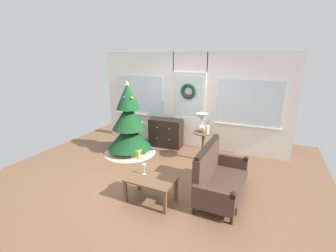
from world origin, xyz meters
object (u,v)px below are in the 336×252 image
Objects in this scene: table_lamp at (202,120)px; settee_sofa at (217,176)px; dresser_cabinet at (166,133)px; wine_glass at (144,167)px; flower_vase at (207,129)px; gift_box at (137,154)px; christmas_tree at (129,127)px; side_table at (203,140)px; coffee_table at (151,182)px.

settee_sofa is at bearing -63.39° from table_lamp.
wine_glass is at bearing -74.58° from dresser_cabinet.
table_lamp is 2.04m from wine_glass.
gift_box is (-1.63, -0.47, -0.73)m from flower_vase.
table_lamp is (-0.70, 1.39, 0.63)m from settee_sofa.
side_table is (1.88, 0.30, -0.19)m from christmas_tree.
wine_glass is at bearing -54.00° from gift_box.
settee_sofa is 6.58× the size of gift_box.
table_lamp is 1.94× the size of gift_box.
wine_glass is at bearing -103.95° from table_lamp.
table_lamp is 2.26× the size of wine_glass.
christmas_tree is 5.39× the size of flower_vase.
gift_box is at bearing 126.00° from wine_glass.
coffee_table is at bearing -100.55° from side_table.
settee_sofa reaches higher than dresser_cabinet.
table_lamp reaches higher than flower_vase.
wine_glass is 1.74m from gift_box.
side_table is 2.06× the size of flower_vase.
gift_box is at bearing -158.72° from table_lamp.
side_table is at bearing 115.24° from settee_sofa.
dresser_cabinet is 2.09× the size of table_lamp.
table_lamp reaches higher than settee_sofa.
gift_box is (-1.53, -0.53, -0.40)m from side_table.
table_lamp reaches higher than side_table.
dresser_cabinet reaches higher than coffee_table.
side_table is 1.97m from wine_glass.
flower_vase is at bearing 16.16° from gift_box.
dresser_cabinet reaches higher than wine_glass.
gift_box is at bearing 128.60° from coffee_table.
coffee_table is 4.38× the size of wine_glass.
side_table is 3.18× the size of gift_box.
table_lamp is 0.51× the size of coffee_table.
flower_vase is at bearing -23.57° from dresser_cabinet.
dresser_cabinet is 1.07× the size of coffee_table.
settee_sofa is at bearing -64.76° from side_table.
flower_vase reaches higher than dresser_cabinet.
coffee_table is at bearing -48.20° from christmas_tree.
wine_glass is at bearing 151.80° from coffee_table.
flower_vase is 1.84m from gift_box.
christmas_tree is at bearing -171.05° from side_table.
gift_box is (-0.33, -1.04, -0.28)m from dresser_cabinet.
dresser_cabinet is 1.12m from gift_box.
coffee_table reaches higher than gift_box.
dresser_cabinet reaches higher than gift_box.
dresser_cabinet is 2.50m from wine_glass.
christmas_tree reaches higher than table_lamp.
coffee_table is 3.77× the size of gift_box.
dresser_cabinet is at bearing 49.89° from christmas_tree.
dresser_cabinet is 2.61m from settee_sofa.
gift_box is (0.35, -0.24, -0.58)m from christmas_tree.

